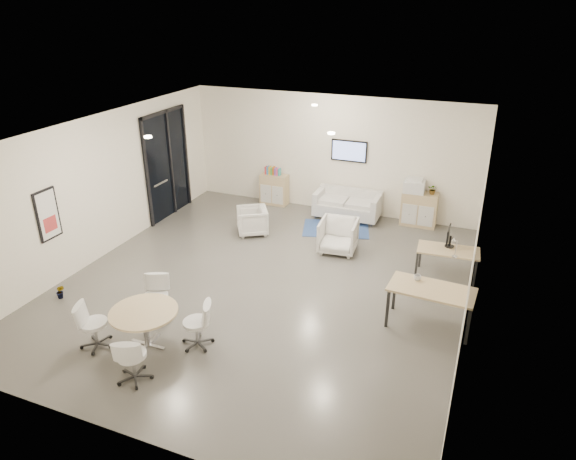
{
  "coord_description": "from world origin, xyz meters",
  "views": [
    {
      "loc": [
        3.97,
        -8.54,
        5.46
      ],
      "look_at": [
        0.37,
        0.4,
        1.11
      ],
      "focal_mm": 32.0,
      "sensor_mm": 36.0,
      "label": 1
    }
  ],
  "objects_px": {
    "sideboard_right": "(419,209)",
    "armchair_right": "(338,234)",
    "armchair_left": "(252,220)",
    "desk_front": "(431,292)",
    "loveseat": "(348,205)",
    "desk_rear": "(448,252)",
    "sideboard_left": "(274,189)",
    "round_table": "(144,315)"
  },
  "relations": [
    {
      "from": "sideboard_left",
      "to": "round_table",
      "type": "height_order",
      "value": "sideboard_left"
    },
    {
      "from": "armchair_left",
      "to": "desk_rear",
      "type": "distance_m",
      "value": 4.84
    },
    {
      "from": "desk_rear",
      "to": "desk_front",
      "type": "xyz_separation_m",
      "value": [
        -0.09,
        -1.97,
        0.11
      ]
    },
    {
      "from": "sideboard_right",
      "to": "armchair_right",
      "type": "relative_size",
      "value": 1.04
    },
    {
      "from": "armchair_left",
      "to": "sideboard_left",
      "type": "bearing_deg",
      "value": 156.84
    },
    {
      "from": "armchair_left",
      "to": "desk_rear",
      "type": "relative_size",
      "value": 0.58
    },
    {
      "from": "desk_rear",
      "to": "sideboard_left",
      "type": "bearing_deg",
      "value": 149.07
    },
    {
      "from": "loveseat",
      "to": "desk_front",
      "type": "bearing_deg",
      "value": -58.36
    },
    {
      "from": "loveseat",
      "to": "sideboard_right",
      "type": "bearing_deg",
      "value": 5.31
    },
    {
      "from": "armchair_left",
      "to": "armchair_right",
      "type": "bearing_deg",
      "value": 54.65
    },
    {
      "from": "loveseat",
      "to": "desk_rear",
      "type": "xyz_separation_m",
      "value": [
        2.86,
        -2.4,
        0.24
      ]
    },
    {
      "from": "loveseat",
      "to": "armchair_left",
      "type": "xyz_separation_m",
      "value": [
        -1.96,
        -1.9,
        0.02
      ]
    },
    {
      "from": "armchair_right",
      "to": "round_table",
      "type": "distance_m",
      "value": 5.11
    },
    {
      "from": "sideboard_right",
      "to": "loveseat",
      "type": "xyz_separation_m",
      "value": [
        -1.87,
        -0.2,
        -0.1
      ]
    },
    {
      "from": "round_table",
      "to": "sideboard_right",
      "type": "bearing_deg",
      "value": 63.38
    },
    {
      "from": "armchair_right",
      "to": "desk_front",
      "type": "xyz_separation_m",
      "value": [
        2.41,
        -2.3,
        0.26
      ]
    },
    {
      "from": "sideboard_left",
      "to": "sideboard_right",
      "type": "height_order",
      "value": "sideboard_right"
    },
    {
      "from": "sideboard_left",
      "to": "armchair_right",
      "type": "height_order",
      "value": "sideboard_left"
    },
    {
      "from": "loveseat",
      "to": "round_table",
      "type": "height_order",
      "value": "loveseat"
    },
    {
      "from": "sideboard_left",
      "to": "round_table",
      "type": "xyz_separation_m",
      "value": [
        0.63,
        -6.98,
        0.17
      ]
    },
    {
      "from": "desk_front",
      "to": "sideboard_right",
      "type": "bearing_deg",
      "value": 104.83
    },
    {
      "from": "loveseat",
      "to": "armchair_left",
      "type": "distance_m",
      "value": 2.73
    },
    {
      "from": "armchair_right",
      "to": "round_table",
      "type": "bearing_deg",
      "value": -118.12
    },
    {
      "from": "loveseat",
      "to": "round_table",
      "type": "distance_m",
      "value": 6.97
    },
    {
      "from": "sideboard_right",
      "to": "loveseat",
      "type": "distance_m",
      "value": 1.88
    },
    {
      "from": "sideboard_right",
      "to": "armchair_left",
      "type": "height_order",
      "value": "sideboard_right"
    },
    {
      "from": "armchair_left",
      "to": "round_table",
      "type": "height_order",
      "value": "armchair_left"
    },
    {
      "from": "sideboard_right",
      "to": "desk_rear",
      "type": "bearing_deg",
      "value": -69.06
    },
    {
      "from": "sideboard_left",
      "to": "desk_rear",
      "type": "height_order",
      "value": "sideboard_left"
    },
    {
      "from": "sideboard_right",
      "to": "desk_front",
      "type": "height_order",
      "value": "sideboard_right"
    },
    {
      "from": "sideboard_left",
      "to": "desk_rear",
      "type": "relative_size",
      "value": 0.68
    },
    {
      "from": "armchair_left",
      "to": "armchair_right",
      "type": "relative_size",
      "value": 0.86
    },
    {
      "from": "loveseat",
      "to": "desk_rear",
      "type": "height_order",
      "value": "loveseat"
    },
    {
      "from": "sideboard_right",
      "to": "round_table",
      "type": "distance_m",
      "value": 7.8
    },
    {
      "from": "armchair_left",
      "to": "desk_front",
      "type": "distance_m",
      "value": 5.33
    },
    {
      "from": "sideboard_right",
      "to": "loveseat",
      "type": "bearing_deg",
      "value": -173.99
    },
    {
      "from": "sideboard_right",
      "to": "armchair_right",
      "type": "distance_m",
      "value": 2.72
    },
    {
      "from": "round_table",
      "to": "loveseat",
      "type": "bearing_deg",
      "value": 76.49
    },
    {
      "from": "sideboard_left",
      "to": "round_table",
      "type": "bearing_deg",
      "value": -84.86
    },
    {
      "from": "armchair_right",
      "to": "loveseat",
      "type": "bearing_deg",
      "value": 94.42
    },
    {
      "from": "armchair_left",
      "to": "armchair_right",
      "type": "xyz_separation_m",
      "value": [
        2.31,
        -0.17,
        0.06
      ]
    },
    {
      "from": "sideboard_left",
      "to": "sideboard_right",
      "type": "bearing_deg",
      "value": -0.21
    }
  ]
}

